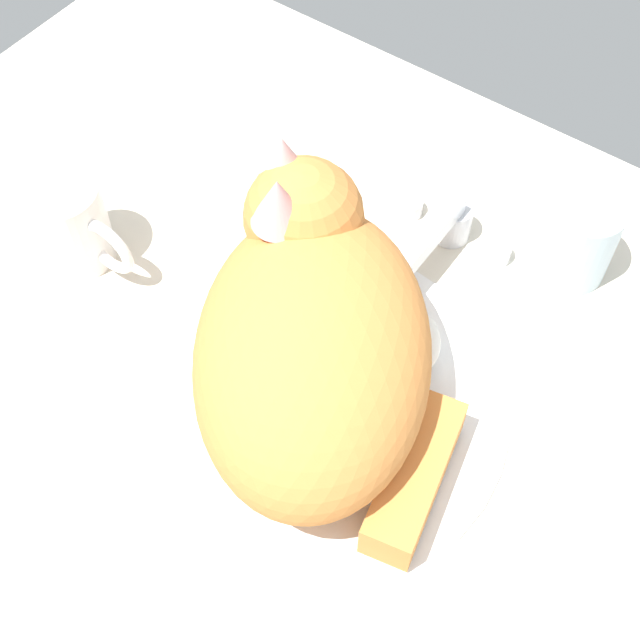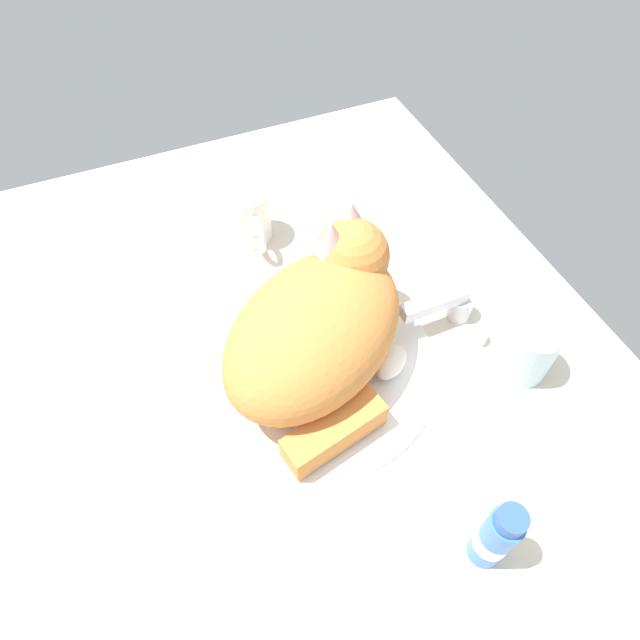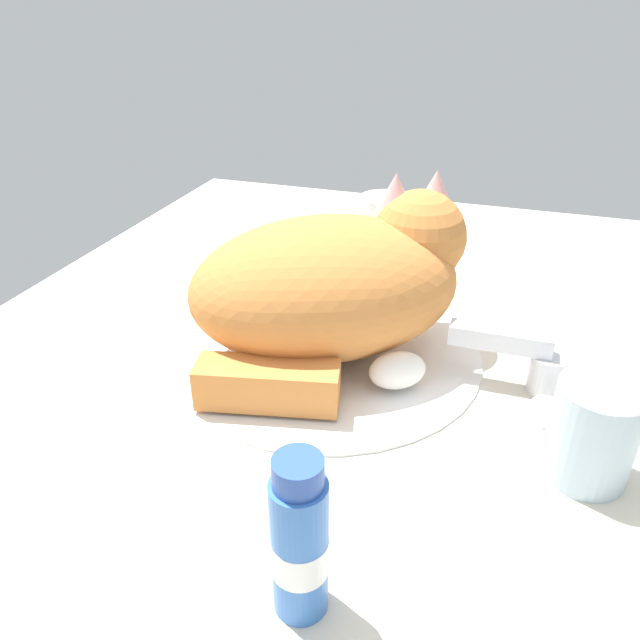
{
  "view_description": "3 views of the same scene",
  "coord_description": "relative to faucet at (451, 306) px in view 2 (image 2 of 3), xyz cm",
  "views": [
    {
      "loc": [
        21.48,
        -29.0,
        65.65
      ],
      "look_at": [
        -1.68,
        3.29,
        6.93
      ],
      "focal_mm": 49.48,
      "sensor_mm": 36.0,
      "label": 1
    },
    {
      "loc": [
        36.18,
        -14.48,
        61.81
      ],
      "look_at": [
        -2.34,
        1.77,
        6.52
      ],
      "focal_mm": 30.15,
      "sensor_mm": 36.0,
      "label": 2
    },
    {
      "loc": [
        52.31,
        16.5,
        35.0
      ],
      "look_at": [
        0.74,
        -0.35,
        4.28
      ],
      "focal_mm": 33.79,
      "sensor_mm": 36.0,
      "label": 3
    }
  ],
  "objects": [
    {
      "name": "toothpaste_bottle",
      "position": [
        29.14,
        -13.25,
        2.92
      ],
      "size": [
        3.59,
        3.59,
        12.14
      ],
      "color": "#3870C6",
      "rests_on": "ground_plane"
    },
    {
      "name": "cat",
      "position": [
        -0.7,
        -19.72,
        5.56
      ],
      "size": [
        30.3,
        33.2,
        17.36
      ],
      "color": "#D17F3D",
      "rests_on": "sink_basin"
    },
    {
      "name": "ground_plane",
      "position": [
        0.0,
        -20.9,
        -4.2
      ],
      "size": [
        110.0,
        82.5,
        3.0
      ],
      "primitive_type": "cube",
      "color": "beige"
    },
    {
      "name": "faucet",
      "position": [
        0.0,
        0.0,
        0.0
      ],
      "size": [
        12.52,
        11.5,
        5.96
      ],
      "color": "silver",
      "rests_on": "ground_plane"
    },
    {
      "name": "coffee_mug",
      "position": [
        -27.08,
        -20.65,
        1.7
      ],
      "size": [
        11.33,
        7.17,
        8.8
      ],
      "color": "white",
      "rests_on": "ground_plane"
    },
    {
      "name": "rinse_cup",
      "position": [
        11.0,
        4.5,
        1.52
      ],
      "size": [
        6.7,
        6.7,
        8.44
      ],
      "color": "silver",
      "rests_on": "ground_plane"
    },
    {
      "name": "sink_basin",
      "position": [
        0.0,
        -20.9,
        -2.33
      ],
      "size": [
        33.13,
        33.13,
        0.74
      ],
      "primitive_type": "cylinder",
      "color": "white",
      "rests_on": "ground_plane"
    }
  ]
}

